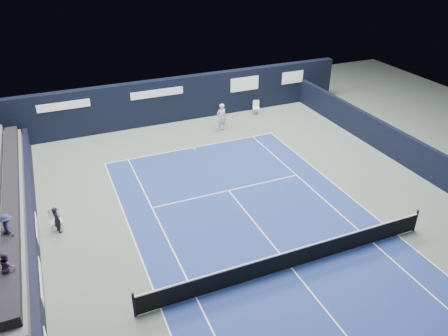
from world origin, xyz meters
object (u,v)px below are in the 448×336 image
at_px(line_judge_chair, 55,218).
at_px(tennis_player, 221,117).
at_px(folding_chair_back_a, 256,105).
at_px(folding_chair_back_b, 256,106).
at_px(tennis_net, 292,258).

bearing_deg(line_judge_chair, tennis_player, 24.84).
bearing_deg(folding_chair_back_a, line_judge_chair, -139.54).
bearing_deg(tennis_player, line_judge_chair, -147.03).
height_order(folding_chair_back_a, folding_chair_back_b, folding_chair_back_b).
relative_size(folding_chair_back_a, tennis_player, 0.47).
height_order(line_judge_chair, tennis_net, tennis_net).
xyz_separation_m(line_judge_chair, tennis_net, (8.54, -6.45, -0.10)).
bearing_deg(folding_chair_back_b, tennis_player, -132.87).
bearing_deg(line_judge_chair, tennis_net, -45.21).
distance_m(folding_chair_back_b, tennis_player, 3.81).
bearing_deg(tennis_net, tennis_player, 79.09).
height_order(folding_chair_back_b, line_judge_chair, line_judge_chair).
relative_size(line_judge_chair, tennis_net, 0.08).
bearing_deg(line_judge_chair, folding_chair_back_a, 23.67).
distance_m(folding_chair_back_a, folding_chair_back_b, 0.29).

